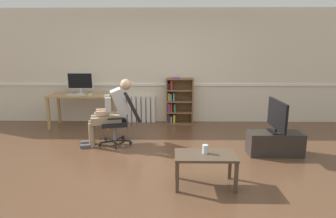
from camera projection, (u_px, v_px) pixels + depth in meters
The scene contains 14 objects.
ground_plane at pixel (158, 164), 4.29m from camera, with size 18.00×18.00×0.00m, color brown.
back_wall at pixel (163, 67), 6.59m from camera, with size 12.00×0.13×2.70m.
computer_desk at pixel (81, 98), 6.28m from camera, with size 1.39×0.66×0.76m.
imac_monitor at pixel (80, 81), 6.28m from camera, with size 0.60×0.14×0.49m.
keyboard at pixel (77, 95), 6.12m from camera, with size 0.40×0.12×0.02m, color silver.
computer_mouse at pixel (91, 94), 6.14m from camera, with size 0.06×0.10×0.03m, color white.
bookshelf at pixel (178, 101), 6.56m from camera, with size 0.64×0.29×1.12m.
radiator at pixel (137, 109), 6.72m from camera, with size 0.91×0.08×0.64m.
office_chair at pixel (122, 117), 5.14m from camera, with size 0.81×0.65×0.97m.
person_seated at pixel (112, 110), 5.07m from camera, with size 0.98×0.54×1.23m.
tv_stand at pixel (275, 143), 4.66m from camera, with size 0.90×0.37×0.39m.
tv_screen at pixel (277, 116), 4.55m from camera, with size 0.20×0.78×0.55m.
coffee_table at pixel (205, 159), 3.55m from camera, with size 0.79×0.44×0.43m.
drinking_glass at pixel (205, 149), 3.56m from camera, with size 0.07×0.07×0.11m, color silver.
Camera 1 is at (0.22, -4.01, 1.77)m, focal length 29.24 mm.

